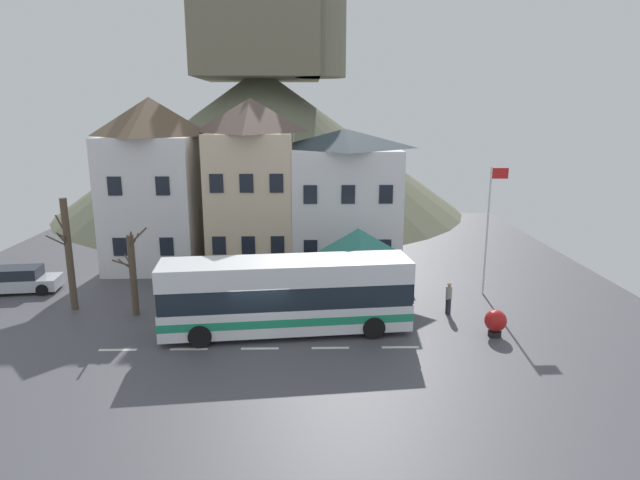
{
  "coord_description": "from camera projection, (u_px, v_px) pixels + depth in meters",
  "views": [
    {
      "loc": [
        2.09,
        -22.39,
        9.84
      ],
      "look_at": [
        2.66,
        3.73,
        3.6
      ],
      "focal_mm": 30.45,
      "sensor_mm": 36.0,
      "label": 1
    }
  ],
  "objects": [
    {
      "name": "townhouse_02",
      "position": [
        344.0,
        198.0,
        35.01
      ],
      "size": [
        6.65,
        6.57,
        8.74
      ],
      "color": "white",
      "rests_on": "ground_plane"
    },
    {
      "name": "townhouse_00",
      "position": [
        154.0,
        183.0,
        34.49
      ],
      "size": [
        5.51,
        6.5,
        10.67
      ],
      "color": "white",
      "rests_on": "ground_plane"
    },
    {
      "name": "harbour_buoy",
      "position": [
        495.0,
        322.0,
        24.15
      ],
      "size": [
        0.98,
        0.98,
        1.23
      ],
      "color": "black",
      "rests_on": "ground_plane"
    },
    {
      "name": "flagpole",
      "position": [
        489.0,
        222.0,
        28.99
      ],
      "size": [
        0.95,
        0.1,
        6.99
      ],
      "color": "silver",
      "rests_on": "ground_plane"
    },
    {
      "name": "pedestrian_00",
      "position": [
        370.0,
        300.0,
        26.3
      ],
      "size": [
        0.32,
        0.32,
        1.48
      ],
      "color": "black",
      "rests_on": "ground_plane"
    },
    {
      "name": "bare_tree_01",
      "position": [
        133.0,
        273.0,
        26.36
      ],
      "size": [
        1.54,
        1.31,
        4.39
      ],
      "color": "brown",
      "rests_on": "ground_plane"
    },
    {
      "name": "parked_car_00",
      "position": [
        194.0,
        276.0,
        30.95
      ],
      "size": [
        4.42,
        2.29,
        1.29
      ],
      "rotation": [
        0.0,
        0.0,
        -0.1
      ],
      "color": "silver",
      "rests_on": "ground_plane"
    },
    {
      "name": "bare_tree_00",
      "position": [
        69.0,
        254.0,
        26.94
      ],
      "size": [
        0.85,
        1.36,
        5.71
      ],
      "color": "brown",
      "rests_on": "ground_plane"
    },
    {
      "name": "townhouse_01",
      "position": [
        252.0,
        183.0,
        34.77
      ],
      "size": [
        5.21,
        6.79,
        10.61
      ],
      "color": "beige",
      "rests_on": "ground_plane"
    },
    {
      "name": "pedestrian_01",
      "position": [
        449.0,
        298.0,
        26.75
      ],
      "size": [
        0.3,
        0.37,
        1.63
      ],
      "color": "#2D2D38",
      "rests_on": "ground_plane"
    },
    {
      "name": "ground_plane",
      "position": [
        262.0,
        339.0,
        24.02
      ],
      "size": [
        40.0,
        60.0,
        0.07
      ],
      "color": "#4B4B51"
    },
    {
      "name": "bus_shelter",
      "position": [
        358.0,
        243.0,
        28.34
      ],
      "size": [
        3.6,
        3.6,
        3.88
      ],
      "color": "#473D33",
      "rests_on": "ground_plane"
    },
    {
      "name": "transit_bus",
      "position": [
        286.0,
        296.0,
        24.36
      ],
      "size": [
        11.34,
        3.61,
        3.4
      ],
      "rotation": [
        0.0,
        0.0,
        0.1
      ],
      "color": "white",
      "rests_on": "ground_plane"
    },
    {
      "name": "parked_car_02",
      "position": [
        21.0,
        280.0,
        30.12
      ],
      "size": [
        4.06,
        2.19,
        1.4
      ],
      "rotation": [
        0.0,
        0.0,
        0.11
      ],
      "color": "silver",
      "rests_on": "ground_plane"
    },
    {
      "name": "hilltop_castle",
      "position": [
        262.0,
        135.0,
        54.22
      ],
      "size": [
        39.83,
        39.83,
        21.51
      ],
      "color": "#63664E",
      "rests_on": "ground_plane"
    },
    {
      "name": "public_bench",
      "position": [
        328.0,
        277.0,
        31.42
      ],
      "size": [
        1.43,
        0.48,
        0.87
      ],
      "color": "#33473D",
      "rests_on": "ground_plane"
    },
    {
      "name": "parked_car_01",
      "position": [
        376.0,
        277.0,
        30.75
      ],
      "size": [
        3.97,
        2.12,
        1.32
      ],
      "rotation": [
        0.0,
        0.0,
        -0.05
      ],
      "color": "silver",
      "rests_on": "ground_plane"
    }
  ]
}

